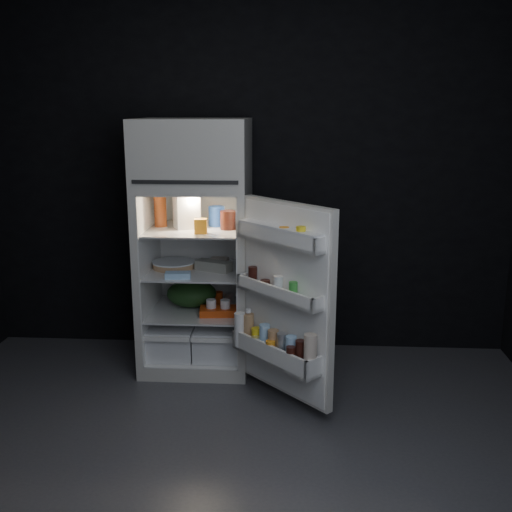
# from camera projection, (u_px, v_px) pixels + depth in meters

# --- Properties ---
(floor) EXTENTS (4.00, 3.40, 0.00)m
(floor) POSITION_uv_depth(u_px,v_px,m) (224.00, 464.00, 3.20)
(floor) COLOR #47474B
(floor) RESTS_ON ground
(wall_back) EXTENTS (4.00, 0.00, 2.70)m
(wall_back) POSITION_uv_depth(u_px,v_px,m) (247.00, 176.00, 4.52)
(wall_back) COLOR black
(wall_back) RESTS_ON ground
(wall_front) EXTENTS (4.00, 0.00, 2.70)m
(wall_front) POSITION_uv_depth(u_px,v_px,m) (119.00, 357.00, 1.23)
(wall_front) COLOR black
(wall_front) RESTS_ON ground
(refrigerator) EXTENTS (0.76, 0.71, 1.78)m
(refrigerator) POSITION_uv_depth(u_px,v_px,m) (196.00, 237.00, 4.27)
(refrigerator) COLOR silver
(refrigerator) RESTS_ON ground
(fridge_door) EXTENTS (0.64, 0.65, 1.22)m
(fridge_door) POSITION_uv_depth(u_px,v_px,m) (283.00, 305.00, 3.67)
(fridge_door) COLOR silver
(fridge_door) RESTS_ON ground
(milk_jug) EXTENTS (0.21, 0.21, 0.24)m
(milk_jug) POSITION_uv_depth(u_px,v_px,m) (187.00, 211.00, 4.19)
(milk_jug) COLOR white
(milk_jug) RESTS_ON refrigerator
(mayo_jar) EXTENTS (0.15, 0.15, 0.14)m
(mayo_jar) POSITION_uv_depth(u_px,v_px,m) (217.00, 216.00, 4.28)
(mayo_jar) COLOR blue
(mayo_jar) RESTS_ON refrigerator
(jam_jar) EXTENTS (0.13, 0.13, 0.13)m
(jam_jar) POSITION_uv_depth(u_px,v_px,m) (228.00, 220.00, 4.16)
(jam_jar) COLOR black
(jam_jar) RESTS_ON refrigerator
(amber_bottle) EXTENTS (0.09, 0.09, 0.22)m
(amber_bottle) POSITION_uv_depth(u_px,v_px,m) (160.00, 211.00, 4.25)
(amber_bottle) COLOR #AC461B
(amber_bottle) RESTS_ON refrigerator
(small_carton) EXTENTS (0.09, 0.07, 0.10)m
(small_carton) POSITION_uv_depth(u_px,v_px,m) (201.00, 226.00, 4.02)
(small_carton) COLOR orange
(small_carton) RESTS_ON refrigerator
(egg_carton) EXTENTS (0.28, 0.19, 0.07)m
(egg_carton) POSITION_uv_depth(u_px,v_px,m) (214.00, 266.00, 4.24)
(egg_carton) COLOR gray
(egg_carton) RESTS_ON refrigerator
(pie) EXTENTS (0.32, 0.32, 0.04)m
(pie) POSITION_uv_depth(u_px,v_px,m) (174.00, 265.00, 4.32)
(pie) COLOR #A88159
(pie) RESTS_ON refrigerator
(flat_package) EXTENTS (0.18, 0.10, 0.04)m
(flat_package) POSITION_uv_depth(u_px,v_px,m) (178.00, 275.00, 4.06)
(flat_package) COLOR #9AC7EE
(flat_package) RESTS_ON refrigerator
(wrapped_pkg) EXTENTS (0.14, 0.12, 0.05)m
(wrapped_pkg) POSITION_uv_depth(u_px,v_px,m) (219.00, 261.00, 4.41)
(wrapped_pkg) COLOR beige
(wrapped_pkg) RESTS_ON refrigerator
(produce_bag) EXTENTS (0.41, 0.36, 0.20)m
(produce_bag) POSITION_uv_depth(u_px,v_px,m) (192.00, 293.00, 4.39)
(produce_bag) COLOR #193815
(produce_bag) RESTS_ON refrigerator
(yogurt_tray) EXTENTS (0.29, 0.18, 0.05)m
(yogurt_tray) POSITION_uv_depth(u_px,v_px,m) (220.00, 311.00, 4.23)
(yogurt_tray) COLOR #D04411
(yogurt_tray) RESTS_ON refrigerator
(small_can_red) EXTENTS (0.07, 0.07, 0.09)m
(small_can_red) POSITION_uv_depth(u_px,v_px,m) (219.00, 298.00, 4.47)
(small_can_red) COLOR #D04411
(small_can_red) RESTS_ON refrigerator
(small_can_silver) EXTENTS (0.09, 0.09, 0.09)m
(small_can_silver) POSITION_uv_depth(u_px,v_px,m) (230.00, 299.00, 4.44)
(small_can_silver) COLOR silver
(small_can_silver) RESTS_ON refrigerator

